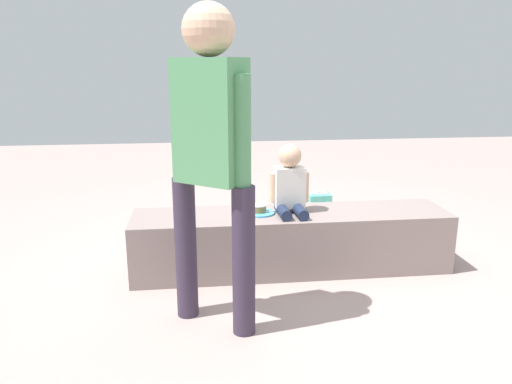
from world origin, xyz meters
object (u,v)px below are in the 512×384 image
object	(u,v)px
cake_plate	(259,210)
water_bottle_near_gift	(285,223)
adult_standing	(211,142)
cake_box_white	(172,238)
handbag_black_leather	(289,230)
child_seated	(290,183)
gift_bag	(320,208)
party_cup_red	(360,210)

from	to	relation	value
cake_plate	water_bottle_near_gift	bearing A→B (deg)	66.97
cake_plate	water_bottle_near_gift	size ratio (longest dim) A/B	1.19
adult_standing	cake_box_white	bearing A→B (deg)	103.33
cake_plate	handbag_black_leather	bearing A→B (deg)	56.38
child_seated	water_bottle_near_gift	bearing A→B (deg)	81.74
child_seated	water_bottle_near_gift	size ratio (longest dim) A/B	2.57
adult_standing	gift_bag	world-z (taller)	adult_standing
water_bottle_near_gift	cake_plate	bearing A→B (deg)	-113.03
gift_bag	cake_box_white	xyz separation A→B (m)	(-1.35, -0.47, -0.07)
gift_bag	child_seated	bearing A→B (deg)	-115.63
child_seated	gift_bag	xyz separation A→B (m)	(0.49, 1.02, -0.50)
child_seated	handbag_black_leather	bearing A→B (deg)	78.91
child_seated	party_cup_red	bearing A→B (deg)	51.35
water_bottle_near_gift	party_cup_red	world-z (taller)	water_bottle_near_gift
party_cup_red	gift_bag	bearing A→B (deg)	-163.53
handbag_black_leather	cake_plate	bearing A→B (deg)	-123.62
water_bottle_near_gift	cake_box_white	distance (m)	1.00
cake_plate	adult_standing	bearing A→B (deg)	-115.40
child_seated	cake_plate	size ratio (longest dim) A/B	2.16
water_bottle_near_gift	child_seated	bearing A→B (deg)	-98.26
cake_box_white	handbag_black_leather	world-z (taller)	handbag_black_leather
gift_bag	cake_box_white	bearing A→B (deg)	-161.02
cake_box_white	water_bottle_near_gift	bearing A→B (deg)	12.38
gift_bag	party_cup_red	bearing A→B (deg)	16.47
child_seated	cake_box_white	bearing A→B (deg)	147.20
party_cup_red	cake_box_white	size ratio (longest dim) A/B	0.35
child_seated	gift_bag	distance (m)	1.24
cake_box_white	gift_bag	bearing A→B (deg)	18.98
cake_plate	water_bottle_near_gift	world-z (taller)	cake_plate
party_cup_red	cake_box_white	xyz separation A→B (m)	(-1.78, -0.59, 0.01)
cake_plate	cake_box_white	bearing A→B (deg)	139.30
water_bottle_near_gift	adult_standing	bearing A→B (deg)	-114.19
child_seated	handbag_black_leather	distance (m)	0.69
cake_plate	gift_bag	distance (m)	1.28
water_bottle_near_gift	gift_bag	bearing A→B (deg)	33.61
child_seated	party_cup_red	distance (m)	1.58
adult_standing	gift_bag	bearing A→B (deg)	58.99
gift_bag	handbag_black_leather	xyz separation A→B (m)	(-0.40, -0.56, -0.00)
party_cup_red	handbag_black_leather	size ratio (longest dim) A/B	0.33
adult_standing	gift_bag	size ratio (longest dim) A/B	5.78
adult_standing	child_seated	bearing A→B (deg)	52.31
child_seated	handbag_black_leather	xyz separation A→B (m)	(0.09, 0.46, -0.51)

